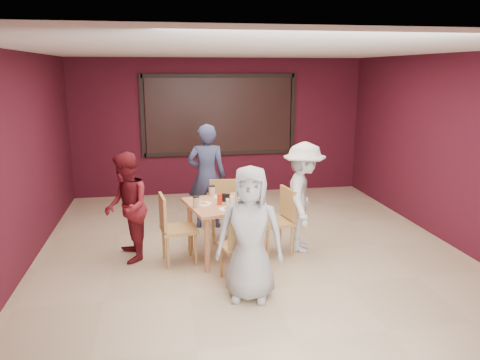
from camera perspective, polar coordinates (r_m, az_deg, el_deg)
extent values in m
plane|color=tan|center=(6.76, 1.41, -8.92)|extent=(7.00, 7.00, 0.00)
cube|color=black|center=(9.71, -2.50, 7.91)|extent=(3.00, 0.02, 1.50)
cube|color=#BE7A4D|center=(6.41, -1.81, -3.01)|extent=(1.17, 1.17, 0.04)
cylinder|color=#BE7A4D|center=(6.77, -6.09, -5.64)|extent=(0.07, 0.07, 0.74)
cylinder|color=#BE7A4D|center=(7.01, 0.14, -4.89)|extent=(0.07, 0.07, 0.74)
cylinder|color=#BE7A4D|center=(6.06, -4.02, -7.91)|extent=(0.07, 0.07, 0.74)
cylinder|color=#BE7A4D|center=(6.33, 2.84, -6.95)|extent=(0.07, 0.07, 0.74)
cylinder|color=white|center=(6.10, -1.40, -3.58)|extent=(0.25, 0.25, 0.01)
cone|color=gold|center=(6.10, -1.40, -3.44)|extent=(0.23, 0.23, 0.02)
cylinder|color=beige|center=(6.02, 0.01, -3.19)|extent=(0.09, 0.09, 0.14)
cylinder|color=black|center=(5.99, 0.01, -2.49)|extent=(0.09, 0.09, 0.01)
cylinder|color=white|center=(6.70, -2.18, -2.06)|extent=(0.25, 0.25, 0.01)
cone|color=gold|center=(6.69, -2.18, -1.93)|extent=(0.23, 0.23, 0.02)
cylinder|color=beige|center=(6.76, -3.43, -1.37)|extent=(0.09, 0.09, 0.14)
cylinder|color=black|center=(6.74, -3.44, -0.75)|extent=(0.09, 0.09, 0.01)
cylinder|color=white|center=(6.37, -4.59, -2.90)|extent=(0.25, 0.25, 0.01)
cone|color=gold|center=(6.36, -4.59, -2.77)|extent=(0.23, 0.23, 0.02)
cylinder|color=beige|center=(6.21, -5.36, -2.72)|extent=(0.09, 0.09, 0.14)
cylinder|color=black|center=(6.19, -5.38, -2.04)|extent=(0.09, 0.09, 0.01)
cylinder|color=white|center=(6.45, 0.94, -2.65)|extent=(0.25, 0.25, 0.01)
cone|color=gold|center=(6.44, 0.94, -2.52)|extent=(0.23, 0.23, 0.02)
cylinder|color=beige|center=(6.58, 1.54, -1.76)|extent=(0.09, 0.09, 0.14)
cylinder|color=black|center=(6.56, 1.54, -1.12)|extent=(0.09, 0.09, 0.01)
cylinder|color=silver|center=(6.37, -1.03, -2.44)|extent=(0.06, 0.06, 0.10)
cylinder|color=silver|center=(6.31, -1.52, -2.66)|extent=(0.05, 0.05, 0.08)
cylinder|color=red|center=(6.32, -2.49, -2.36)|extent=(0.07, 0.07, 0.15)
cube|color=black|center=(6.47, -1.73, -2.16)|extent=(0.13, 0.08, 0.11)
cube|color=tan|center=(5.77, -0.06, -8.11)|extent=(0.52, 0.52, 0.04)
cylinder|color=tan|center=(6.07, 0.88, -9.38)|extent=(0.04, 0.04, 0.43)
cylinder|color=tan|center=(5.96, -2.31, -9.86)|extent=(0.04, 0.04, 0.43)
cylinder|color=tan|center=(5.77, 2.27, -10.63)|extent=(0.04, 0.04, 0.43)
cylinder|color=tan|center=(5.65, -1.08, -11.18)|extent=(0.04, 0.04, 0.43)
cube|color=tan|center=(5.51, 0.71, -6.38)|extent=(0.44, 0.13, 0.42)
cube|color=tan|center=(7.15, -1.89, -3.86)|extent=(0.47, 0.47, 0.04)
cylinder|color=tan|center=(7.05, -3.23, -6.13)|extent=(0.04, 0.04, 0.43)
cylinder|color=tan|center=(7.07, -0.35, -6.06)|extent=(0.04, 0.04, 0.43)
cylinder|color=tan|center=(7.39, -3.33, -5.23)|extent=(0.04, 0.04, 0.43)
cylinder|color=tan|center=(7.40, -0.58, -5.16)|extent=(0.04, 0.04, 0.43)
cube|color=tan|center=(7.27, -1.99, -1.52)|extent=(0.44, 0.07, 0.42)
cube|color=tan|center=(6.35, -7.45, -5.98)|extent=(0.52, 0.52, 0.04)
cylinder|color=tan|center=(6.30, -5.39, -8.49)|extent=(0.04, 0.04, 0.45)
cylinder|color=tan|center=(6.64, -6.07, -7.34)|extent=(0.04, 0.04, 0.45)
cylinder|color=tan|center=(6.24, -8.78, -8.81)|extent=(0.04, 0.04, 0.45)
cylinder|color=tan|center=(6.58, -9.28, -7.62)|extent=(0.04, 0.04, 0.45)
cube|color=tan|center=(6.24, -9.41, -3.85)|extent=(0.10, 0.46, 0.44)
cube|color=tan|center=(6.61, 4.22, -5.16)|extent=(0.54, 0.54, 0.04)
cylinder|color=tan|center=(6.78, 2.10, -6.85)|extent=(0.04, 0.04, 0.44)
cylinder|color=tan|center=(6.47, 3.40, -7.89)|extent=(0.04, 0.04, 0.44)
cylinder|color=tan|center=(6.93, 4.92, -6.45)|extent=(0.04, 0.04, 0.44)
cylinder|color=tan|center=(6.62, 6.33, -7.44)|extent=(0.04, 0.04, 0.44)
cube|color=tan|center=(6.62, 5.87, -2.81)|extent=(0.13, 0.45, 0.43)
imported|color=#A5A5A5|center=(5.24, 1.22, -6.57)|extent=(0.86, 0.68, 1.55)
imported|color=#313757|center=(7.65, -4.07, 0.45)|extent=(0.67, 0.48, 1.72)
imported|color=maroon|center=(6.49, -13.66, -3.27)|extent=(0.68, 0.81, 1.49)
imported|color=silver|center=(6.71, 7.74, -2.11)|extent=(0.87, 1.15, 1.58)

